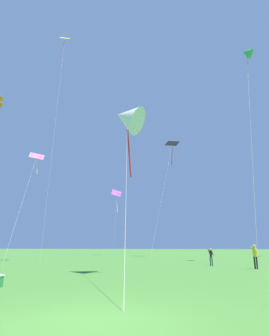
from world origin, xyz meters
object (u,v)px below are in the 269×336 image
Objects in this scene: kite_pink_low at (36,160)px; person_far_back at (255,254)px; kite_yellow_diamond at (63,50)px; kite_purple_streamer at (117,198)px; kite_white_distant at (128,118)px; kite_black_large at (172,149)px; person_child_small at (211,255)px; kite_green_small at (247,53)px.

person_far_back is (21.03, -6.87, -9.98)m from kite_pink_low.
kite_purple_streamer is (1.94, 20.93, -16.17)m from kite_yellow_diamond.
kite_yellow_diamond reaches higher than kite_white_distant.
kite_black_large is 28.94m from person_far_back.
kite_green_small is at bearing 45.66° from person_child_small.
person_far_back is (-3.13, -8.54, -21.78)m from kite_green_small.
person_child_small is (3.94, -20.61, -16.18)m from kite_black_large.
kite_yellow_diamond is 2.44× the size of kite_pink_low.
kite_purple_streamer is (-10.01, 34.73, 1.25)m from kite_white_distant.
kite_yellow_diamond is 22.37× the size of person_child_small.
kite_pink_low is 26.93m from kite_green_small.
kite_black_large is 14.12m from kite_purple_streamer.
person_child_small is at bearing -134.34° from kite_green_small.
kite_black_large is 22.54m from kite_pink_low.
kite_purple_streamer reaches higher than person_far_back.
kite_pink_low is 1.19× the size of kite_white_distant.
kite_purple_streamer reaches higher than person_child_small.
kite_black_large reaches higher than kite_pink_low.
person_far_back is (2.72, -2.55, 0.15)m from person_child_small.
kite_white_distant is (-10.63, -14.13, -13.76)m from kite_green_small.
kite_green_small is at bearing 53.04° from kite_white_distant.
person_far_back is at bearing 36.70° from kite_white_distant.
person_child_small is (4.78, 8.14, -8.17)m from kite_white_distant.
person_child_small is at bearing -60.90° from kite_purple_streamer.
person_child_small is at bearing 136.92° from person_far_back.
kite_pink_low is 9.15× the size of person_child_small.
kite_white_distant is 36.17m from kite_purple_streamer.
person_child_small is 0.84× the size of person_far_back.
kite_green_small is at bearing 69.87° from person_far_back.
person_far_back is at bearing -22.86° from kite_yellow_diamond.
kite_green_small is at bearing 3.94° from kite_pink_low.
kite_pink_low is (-1.57, -1.34, -15.46)m from kite_yellow_diamond.
kite_pink_low reaches higher than person_child_small.
kite_yellow_diamond reaches higher than kite_purple_streamer.
kite_white_distant is 0.85× the size of kite_purple_streamer.
kite_purple_streamer is (3.51, 22.26, -0.71)m from kite_pink_low.
kite_green_small reaches higher than person_far_back.
kite_purple_streamer reaches higher than kite_white_distant.
kite_green_small reaches higher than kite_pink_low.
kite_green_small is 23.60m from person_far_back.
kite_pink_low reaches higher than kite_white_distant.
kite_white_distant is 12.49m from person_child_small.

